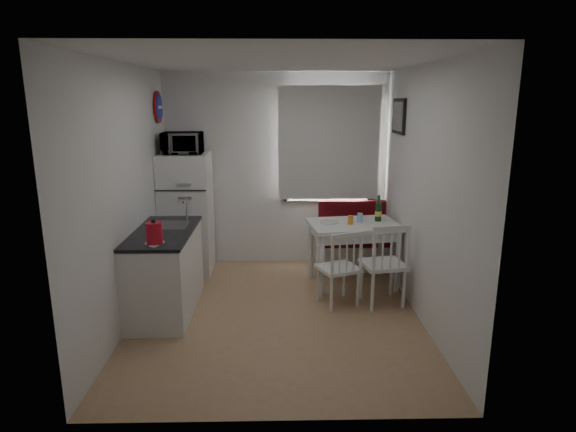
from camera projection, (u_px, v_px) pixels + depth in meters
name	position (u px, v px, depth m)	size (l,w,h in m)	color
floor	(277.00, 315.00, 5.16)	(3.00, 3.50, 0.02)	tan
ceiling	(275.00, 61.00, 4.54)	(3.00, 3.50, 0.02)	white
wall_back	(276.00, 171.00, 6.55)	(3.00, 0.02, 2.60)	white
wall_front	(276.00, 248.00, 3.15)	(3.00, 0.02, 2.60)	white
wall_left	(127.00, 197.00, 4.82)	(0.02, 3.50, 2.60)	white
wall_right	(424.00, 195.00, 4.88)	(0.02, 3.50, 2.60)	white
window	(328.00, 147.00, 6.46)	(1.22, 0.06, 1.47)	white
curtain	(329.00, 144.00, 6.38)	(1.35, 0.02, 1.50)	white
kitchen_counter	(165.00, 270.00, 5.18)	(0.62, 1.32, 1.16)	white
wall_sign	(159.00, 107.00, 6.03)	(0.40, 0.40, 0.03)	#1C22AB
picture_frame	(399.00, 116.00, 5.77)	(0.04, 0.52, 0.42)	black
bench	(362.00, 246.00, 6.58)	(1.25, 0.48, 0.89)	white
dining_table	(354.00, 230.00, 5.84)	(1.14, 0.87, 0.79)	white
chair_left	(340.00, 261.00, 5.23)	(0.53, 0.52, 0.47)	white
chair_right	(386.00, 256.00, 5.22)	(0.52, 0.50, 0.51)	white
fridge	(187.00, 214.00, 6.31)	(0.63, 0.63, 1.58)	white
microwave	(182.00, 143.00, 6.04)	(0.49, 0.33, 0.27)	white
kettle	(154.00, 233.00, 4.52)	(0.19, 0.19, 0.25)	red
wine_bottle	(378.00, 208.00, 5.88)	(0.08, 0.08, 0.32)	#133C18
drinking_glass_orange	(350.00, 220.00, 5.76)	(0.06, 0.06, 0.11)	orange
drinking_glass_blue	(360.00, 218.00, 5.86)	(0.07, 0.07, 0.11)	#90CCF5
plate	(329.00, 222.00, 5.83)	(0.22, 0.22, 0.02)	white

